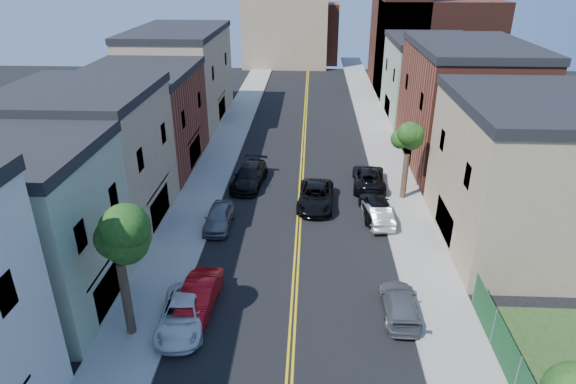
# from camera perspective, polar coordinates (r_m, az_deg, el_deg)

# --- Properties ---
(sidewalk_left) EXTENTS (3.20, 100.00, 0.15)m
(sidewalk_left) POSITION_cam_1_polar(r_m,az_deg,el_deg) (48.45, -7.66, 4.91)
(sidewalk_left) COLOR gray
(sidewalk_left) RESTS_ON ground
(sidewalk_right) EXTENTS (3.20, 100.00, 0.15)m
(sidewalk_right) POSITION_cam_1_polar(r_m,az_deg,el_deg) (48.21, 11.21, 4.54)
(sidewalk_right) COLOR gray
(sidewalk_right) RESTS_ON ground
(curb_left) EXTENTS (0.30, 100.00, 0.15)m
(curb_left) POSITION_cam_1_polar(r_m,az_deg,el_deg) (48.17, -5.61, 4.90)
(curb_left) COLOR gray
(curb_left) RESTS_ON ground
(curb_right) EXTENTS (0.30, 100.00, 0.15)m
(curb_right) POSITION_cam_1_polar(r_m,az_deg,el_deg) (47.99, 9.14, 4.61)
(curb_right) COLOR gray
(curb_right) RESTS_ON ground
(bldg_left_palegrn) EXTENTS (9.00, 8.00, 8.50)m
(bldg_left_palegrn) POSITION_cam_1_polar(r_m,az_deg,el_deg) (28.30, -29.06, -4.45)
(bldg_left_palegrn) COLOR gray
(bldg_left_palegrn) RESTS_ON ground
(bldg_left_tan_near) EXTENTS (9.00, 10.00, 9.00)m
(bldg_left_tan_near) POSITION_cam_1_polar(r_m,az_deg,el_deg) (35.32, -22.09, 3.04)
(bldg_left_tan_near) COLOR #998466
(bldg_left_tan_near) RESTS_ON ground
(bldg_left_brick) EXTENTS (9.00, 12.00, 8.00)m
(bldg_left_brick) POSITION_cam_1_polar(r_m,az_deg,el_deg) (45.09, -16.55, 7.80)
(bldg_left_brick) COLOR brown
(bldg_left_brick) RESTS_ON ground
(bldg_left_tan_far) EXTENTS (9.00, 16.00, 9.50)m
(bldg_left_tan_far) POSITION_cam_1_polar(r_m,az_deg,el_deg) (57.87, -12.31, 12.75)
(bldg_left_tan_far) COLOR #998466
(bldg_left_tan_far) RESTS_ON ground
(bldg_right_tan) EXTENTS (9.00, 12.00, 9.00)m
(bldg_right_tan) POSITION_cam_1_polar(r_m,az_deg,el_deg) (33.88, 25.63, 1.46)
(bldg_right_tan) COLOR #998466
(bldg_right_tan) RESTS_ON ground
(bldg_right_brick) EXTENTS (9.00, 14.00, 10.00)m
(bldg_right_brick) POSITION_cam_1_polar(r_m,az_deg,el_deg) (46.20, 19.65, 9.08)
(bldg_right_brick) COLOR brown
(bldg_right_brick) RESTS_ON ground
(bldg_right_palegrn) EXTENTS (9.00, 12.00, 8.50)m
(bldg_right_palegrn) POSITION_cam_1_polar(r_m,az_deg,el_deg) (59.52, 15.99, 12.21)
(bldg_right_palegrn) COLOR gray
(bldg_right_palegrn) RESTS_ON ground
(church) EXTENTS (16.20, 14.20, 22.60)m
(church) POSITION_cam_1_polar(r_m,az_deg,el_deg) (74.02, 15.65, 17.03)
(church) COLOR #4C2319
(church) RESTS_ON ground
(backdrop_left) EXTENTS (14.00, 8.00, 12.00)m
(backdrop_left) POSITION_cam_1_polar(r_m,az_deg,el_deg) (87.45, -0.33, 18.23)
(backdrop_left) COLOR #998466
(backdrop_left) RESTS_ON ground
(backdrop_center) EXTENTS (10.00, 8.00, 10.00)m
(backdrop_center) POSITION_cam_1_polar(r_m,az_deg,el_deg) (91.42, 2.44, 17.88)
(backdrop_center) COLOR brown
(backdrop_center) RESTS_ON ground
(tree_left_mid) EXTENTS (5.20, 5.20, 9.29)m
(tree_left_mid) POSITION_cam_1_polar(r_m,az_deg,el_deg) (22.94, -19.59, -2.66)
(tree_left_mid) COLOR #38291C
(tree_left_mid) RESTS_ON sidewalk_left
(tree_right_far) EXTENTS (4.40, 4.40, 8.03)m
(tree_right_far) POSITION_cam_1_polar(r_m,az_deg,el_deg) (37.08, 13.96, 7.26)
(tree_right_far) COLOR #38291C
(tree_right_far) RESTS_ON sidewalk_right
(red_sedan) EXTENTS (1.89, 4.65, 1.50)m
(red_sedan) POSITION_cam_1_polar(r_m,az_deg,el_deg) (26.90, -10.24, -11.74)
(red_sedan) COLOR #AD0B11
(red_sedan) RESTS_ON ground
(white_pickup) EXTENTS (2.60, 5.02, 1.35)m
(white_pickup) POSITION_cam_1_polar(r_m,az_deg,el_deg) (25.95, -12.08, -13.71)
(white_pickup) COLOR silver
(white_pickup) RESTS_ON ground
(grey_car_left) EXTENTS (1.74, 4.31, 1.47)m
(grey_car_left) POSITION_cam_1_polar(r_m,az_deg,el_deg) (34.25, -8.03, -2.89)
(grey_car_left) COLOR slate
(grey_car_left) RESTS_ON ground
(black_car_left) EXTENTS (2.92, 5.84, 1.63)m
(black_car_left) POSITION_cam_1_polar(r_m,az_deg,el_deg) (40.28, -4.50, 1.88)
(black_car_left) COLOR black
(black_car_left) RESTS_ON ground
(grey_car_right) EXTENTS (1.87, 4.47, 1.29)m
(grey_car_right) POSITION_cam_1_polar(r_m,az_deg,el_deg) (26.77, 12.78, -12.50)
(grey_car_right) COLOR #55595C
(grey_car_right) RESTS_ON ground
(black_car_right) EXTENTS (2.30, 5.03, 1.67)m
(black_car_right) POSITION_cam_1_polar(r_m,az_deg,el_deg) (35.73, 10.17, -1.62)
(black_car_right) COLOR black
(black_car_right) RESTS_ON ground
(silver_car_right) EXTENTS (2.01, 4.47, 1.42)m
(silver_car_right) POSITION_cam_1_polar(r_m,az_deg,el_deg) (35.02, 10.32, -2.45)
(silver_car_right) COLOR #AEAFB6
(silver_car_right) RESTS_ON ground
(dark_car_right_far) EXTENTS (2.79, 5.59, 1.52)m
(dark_car_right_far) POSITION_cam_1_polar(r_m,az_deg,el_deg) (40.55, 9.33, 1.69)
(dark_car_right_far) COLOR black
(dark_car_right_far) RESTS_ON ground
(black_suv_lane) EXTENTS (2.86, 5.68, 1.54)m
(black_suv_lane) POSITION_cam_1_polar(r_m,az_deg,el_deg) (36.82, 3.21, -0.50)
(black_suv_lane) COLOR black
(black_suv_lane) RESTS_ON ground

